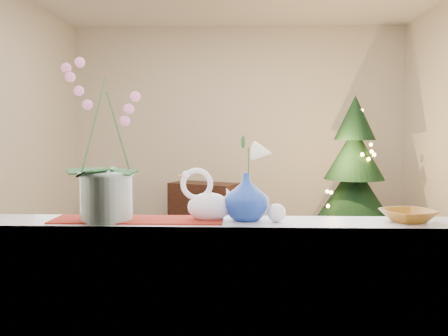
# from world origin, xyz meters

# --- Properties ---
(ground) EXTENTS (5.00, 5.00, 0.00)m
(ground) POSITION_xyz_m (0.00, 0.00, 0.00)
(ground) COLOR #392117
(ground) RESTS_ON ground
(wall_back) EXTENTS (4.50, 0.10, 2.70)m
(wall_back) POSITION_xyz_m (0.00, 2.50, 1.35)
(wall_back) COLOR beige
(wall_back) RESTS_ON ground
(wall_front) EXTENTS (4.50, 0.10, 2.70)m
(wall_front) POSITION_xyz_m (0.00, -2.50, 1.35)
(wall_front) COLOR beige
(wall_front) RESTS_ON ground
(windowsill) EXTENTS (2.20, 0.26, 0.04)m
(windowsill) POSITION_xyz_m (0.00, -2.37, 0.90)
(windowsill) COLOR white
(windowsill) RESTS_ON window_apron
(window_frame) EXTENTS (2.22, 0.06, 1.60)m
(window_frame) POSITION_xyz_m (0.00, -2.47, 1.70)
(window_frame) COLOR white
(window_frame) RESTS_ON windowsill
(runner) EXTENTS (0.70, 0.20, 0.01)m
(runner) POSITION_xyz_m (-0.38, -2.37, 0.92)
(runner) COLOR maroon
(runner) RESTS_ON windowsill
(orchid_pot) EXTENTS (0.29, 0.29, 0.66)m
(orchid_pot) POSITION_xyz_m (-0.51, -2.38, 1.25)
(orchid_pot) COLOR beige
(orchid_pot) RESTS_ON windowsill
(swan) EXTENTS (0.26, 0.17, 0.20)m
(swan) POSITION_xyz_m (-0.09, -2.36, 1.02)
(swan) COLOR white
(swan) RESTS_ON windowsill
(blue_vase) EXTENTS (0.22, 0.22, 0.22)m
(blue_vase) POSITION_xyz_m (0.07, -2.35, 1.03)
(blue_vase) COLOR navy
(blue_vase) RESTS_ON windowsill
(lily) EXTENTS (0.12, 0.07, 0.17)m
(lily) POSITION_xyz_m (0.07, -2.35, 1.23)
(lily) COLOR white
(lily) RESTS_ON blue_vase
(paperweight) EXTENTS (0.09, 0.09, 0.08)m
(paperweight) POSITION_xyz_m (0.19, -2.39, 0.96)
(paperweight) COLOR white
(paperweight) RESTS_ON windowsill
(amber_dish) EXTENTS (0.23, 0.23, 0.04)m
(amber_dish) POSITION_xyz_m (0.72, -2.37, 0.94)
(amber_dish) COLOR #8B5716
(amber_dish) RESTS_ON windowsill
(xmas_tree) EXTENTS (1.06, 1.06, 1.70)m
(xmas_tree) POSITION_xyz_m (1.37, 1.52, 0.85)
(xmas_tree) COLOR black
(xmas_tree) RESTS_ON ground
(side_table) EXTENTS (0.93, 0.73, 0.63)m
(side_table) POSITION_xyz_m (-0.43, 1.87, 0.31)
(side_table) COLOR black
(side_table) RESTS_ON ground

